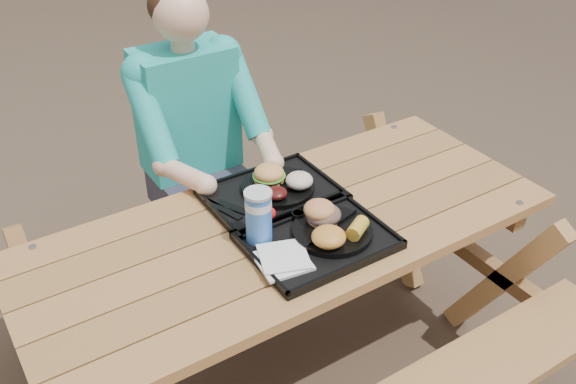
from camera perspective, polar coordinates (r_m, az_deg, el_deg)
ground at (r=2.66m, az=0.00°, el=-15.99°), size 60.00×60.00×0.00m
picnic_table at (r=2.39m, az=0.00°, el=-10.15°), size 1.80×1.49×0.75m
tray_near at (r=2.06m, az=2.62°, el=-4.37°), size 0.45×0.35×0.02m
tray_far at (r=2.26m, az=-1.41°, el=-0.34°), size 0.45×0.35×0.02m
plate_near at (r=2.07m, az=3.96°, el=-3.50°), size 0.26×0.26×0.02m
plate_far at (r=2.27m, az=-0.91°, el=0.42°), size 0.26×0.26×0.02m
napkin_stack at (r=1.95m, az=-0.47°, el=-6.08°), size 0.17×0.17×0.02m
soda_cup at (r=2.00m, az=-2.63°, el=-2.25°), size 0.08×0.08×0.17m
condiment_bbq at (r=2.13m, az=0.91°, el=-2.12°), size 0.04×0.04×0.03m
condiment_mustard at (r=2.15m, az=2.07°, el=-1.65°), size 0.04×0.04×0.03m
sandwich at (r=2.06m, az=3.21°, el=-1.28°), size 0.11×0.11×0.11m
mac_cheese at (r=1.98m, az=3.64°, el=-4.00°), size 0.11×0.11×0.05m
corn_cob at (r=2.03m, az=6.20°, el=-3.22°), size 0.11×0.11×0.05m
cutlery_far at (r=2.20m, az=-5.41°, el=-1.22°), size 0.10×0.17×0.01m
burger at (r=2.26m, az=-1.71°, el=2.02°), size 0.11×0.11×0.10m
baked_beans at (r=2.19m, az=-1.05°, el=-0.09°), size 0.08×0.08×0.03m
potato_salad at (r=2.24m, az=1.01°, el=1.04°), size 0.10×0.10×0.05m
diner at (r=2.73m, az=-8.40°, el=2.78°), size 0.48×0.84×1.28m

